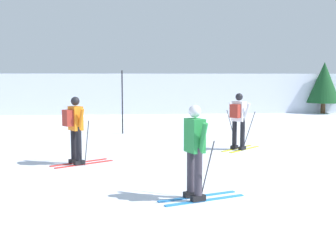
% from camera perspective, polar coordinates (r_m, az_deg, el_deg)
% --- Properties ---
extents(ground_plane, '(120.00, 120.00, 0.00)m').
position_cam_1_polar(ground_plane, '(8.96, 15.58, -8.05)').
color(ground_plane, silver).
extents(far_snow_ridge, '(80.00, 6.65, 2.36)m').
position_cam_1_polar(far_snow_ridge, '(28.94, 0.74, 4.46)').
color(far_snow_ridge, silver).
rests_on(far_snow_ridge, ground).
extents(skier_orange, '(1.54, 1.19, 1.71)m').
position_cam_1_polar(skier_orange, '(11.16, -12.02, -0.12)').
color(skier_orange, red).
rests_on(skier_orange, ground).
extents(skier_white, '(1.42, 1.37, 1.71)m').
position_cam_1_polar(skier_white, '(13.27, 9.15, 0.98)').
color(skier_white, gold).
rests_on(skier_white, ground).
extents(skier_green, '(1.63, 0.95, 1.71)m').
position_cam_1_polar(skier_green, '(7.80, 3.55, -3.09)').
color(skier_green, '#237AC6').
rests_on(skier_green, ground).
extents(trail_marker_pole, '(0.05, 0.05, 2.43)m').
position_cam_1_polar(trail_marker_pole, '(16.95, -5.97, 3.10)').
color(trail_marker_pole, black).
rests_on(trail_marker_pole, ground).
extents(conifer_far_left, '(1.95, 1.95, 3.05)m').
position_cam_1_polar(conifer_far_left, '(27.71, 19.66, 5.35)').
color(conifer_far_left, '#513823').
rests_on(conifer_far_left, ground).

